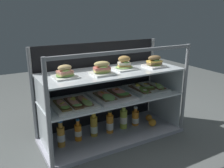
{
  "coord_description": "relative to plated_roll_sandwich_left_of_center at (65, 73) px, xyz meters",
  "views": [
    {
      "loc": [
        -1.0,
        -1.77,
        1.14
      ],
      "look_at": [
        0.0,
        0.0,
        0.52
      ],
      "focal_mm": 38.46,
      "sensor_mm": 36.0,
      "label": 1
    }
  ],
  "objects": [
    {
      "name": "juice_bottle_front_middle",
      "position": [
        0.1,
        0.04,
        -0.56
      ],
      "size": [
        0.06,
        0.06,
        0.2
      ],
      "color": "orange",
      "rests_on": "case_base_deck"
    },
    {
      "name": "riser_upper_tier",
      "position": [
        0.43,
        0.01,
        -0.16
      ],
      "size": [
        1.25,
        0.46,
        0.22
      ],
      "color": "silver",
      "rests_on": "shelf_lower_glass"
    },
    {
      "name": "orange_fruit_near_left_post",
      "position": [
        0.84,
        -0.07,
        -0.6
      ],
      "size": [
        0.08,
        0.08,
        0.08
      ],
      "primitive_type": "sphere",
      "color": "orange",
      "rests_on": "case_base_deck"
    },
    {
      "name": "case_base_deck",
      "position": [
        0.43,
        0.01,
        -0.66
      ],
      "size": [
        1.31,
        0.53,
        0.04
      ],
      "primitive_type": "cube",
      "color": "#B3B3C1",
      "rests_on": "ground"
    },
    {
      "name": "orange_fruit_beside_bottles",
      "position": [
        0.89,
        0.04,
        -0.6
      ],
      "size": [
        0.07,
        0.07,
        0.07
      ],
      "primitive_type": "sphere",
      "color": "orange",
      "rests_on": "case_base_deck"
    },
    {
      "name": "riser_lower_tier",
      "position": [
        0.43,
        0.01,
        -0.46
      ],
      "size": [
        1.25,
        0.46,
        0.35
      ],
      "color": "silver",
      "rests_on": "case_base_deck"
    },
    {
      "name": "plated_roll_sandwich_mid_right",
      "position": [
        0.56,
        0.02,
        0.0
      ],
      "size": [
        0.21,
        0.21,
        0.12
      ],
      "color": "white",
      "rests_on": "shelf_upper_glass"
    },
    {
      "name": "open_sandwich_tray_far_right",
      "position": [
        0.05,
        -0.03,
        -0.26
      ],
      "size": [
        0.34,
        0.35,
        0.06
      ],
      "color": "white",
      "rests_on": "shelf_lower_glass"
    },
    {
      "name": "juice_bottle_back_center",
      "position": [
        0.57,
        0.04,
        -0.54
      ],
      "size": [
        0.07,
        0.07,
        0.23
      ],
      "color": "#BBC944",
      "rests_on": "case_base_deck"
    },
    {
      "name": "plated_roll_sandwich_left_of_center",
      "position": [
        0.0,
        0.0,
        0.0
      ],
      "size": [
        0.18,
        0.18,
        0.1
      ],
      "color": "white",
      "rests_on": "shelf_upper_glass"
    },
    {
      "name": "case_frame",
      "position": [
        0.43,
        0.16,
        -0.2
      ],
      "size": [
        1.31,
        0.53,
        0.86
      ],
      "color": "gray",
      "rests_on": "ground"
    },
    {
      "name": "open_sandwich_tray_center",
      "position": [
        0.82,
        0.02,
        -0.26
      ],
      "size": [
        0.34,
        0.35,
        0.06
      ],
      "color": "white",
      "rests_on": "shelf_lower_glass"
    },
    {
      "name": "plated_roll_sandwich_center",
      "position": [
        0.3,
        -0.06,
        0.01
      ],
      "size": [
        0.17,
        0.17,
        0.11
      ],
      "color": "white",
      "rests_on": "shelf_upper_glass"
    },
    {
      "name": "open_sandwich_tray_mid_left",
      "position": [
        0.42,
        -0.01,
        -0.26
      ],
      "size": [
        0.34,
        0.35,
        0.06
      ],
      "color": "white",
      "rests_on": "shelf_lower_glass"
    },
    {
      "name": "shelf_upper_glass",
      "position": [
        0.43,
        0.01,
        -0.05
      ],
      "size": [
        1.27,
        0.48,
        0.01
      ],
      "primitive_type": "cube",
      "color": "silver",
      "rests_on": "riser_upper_tier"
    },
    {
      "name": "juice_bottle_front_second",
      "position": [
        0.26,
        0.04,
        -0.54
      ],
      "size": [
        0.07,
        0.07,
        0.24
      ],
      "color": "gold",
      "rests_on": "case_base_deck"
    },
    {
      "name": "ground_plane",
      "position": [
        0.43,
        0.01,
        -0.68
      ],
      "size": [
        6.0,
        6.0,
        0.02
      ],
      "primitive_type": "cube",
      "color": "#545957",
      "rests_on": "ground"
    },
    {
      "name": "plated_roll_sandwich_near_right_corner",
      "position": [
        0.85,
        -0.04,
        0.0
      ],
      "size": [
        0.18,
        0.18,
        0.11
      ],
      "color": "white",
      "rests_on": "shelf_upper_glass"
    },
    {
      "name": "shelf_lower_glass",
      "position": [
        0.43,
        0.01,
        -0.28
      ],
      "size": [
        1.27,
        0.48,
        0.01
      ],
      "primitive_type": "cube",
      "color": "silver",
      "rests_on": "riser_lower_tier"
    },
    {
      "name": "juice_bottle_front_left_end",
      "position": [
        0.71,
        0.04,
        -0.57
      ],
      "size": [
        0.07,
        0.07,
        0.19
      ],
      "color": "orange",
      "rests_on": "case_base_deck"
    },
    {
      "name": "juice_bottle_tucked_behind",
      "position": [
        0.41,
        0.02,
        -0.55
      ],
      "size": [
        0.07,
        0.07,
        0.22
      ],
      "color": "orange",
      "rests_on": "case_base_deck"
    },
    {
      "name": "juice_bottle_back_left",
      "position": [
        -0.06,
        0.01,
        -0.54
      ],
      "size": [
        0.07,
        0.07,
        0.24
      ],
      "color": "gold",
      "rests_on": "case_base_deck"
    }
  ]
}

